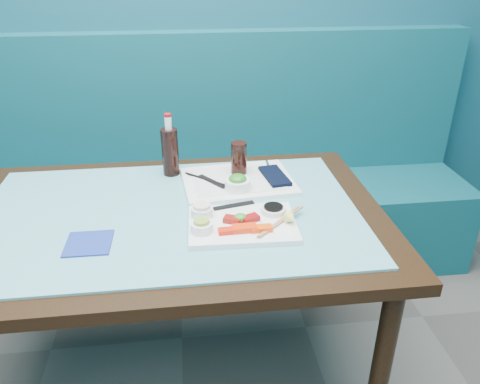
{
  "coord_description": "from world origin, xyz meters",
  "views": [
    {
      "loc": [
        0.07,
        0.12,
        1.51
      ],
      "look_at": [
        0.23,
        1.48,
        0.8
      ],
      "focal_mm": 35.0,
      "sensor_mm": 36.0,
      "label": 1
    }
  ],
  "objects": [
    {
      "name": "glass_top",
      "position": [
        0.0,
        1.45,
        0.75
      ],
      "size": [
        1.22,
        0.76,
        0.01
      ],
      "primitive_type": "cube",
      "color": "#5EADBC",
      "rests_on": "dining_table"
    },
    {
      "name": "cola_bottle_neck",
      "position": [
        0.01,
        1.75,
        0.96
      ],
      "size": [
        0.03,
        0.03,
        0.05
      ],
      "primitive_type": "cylinder",
      "rotation": [
        0.0,
        0.0,
        0.4
      ],
      "color": "white",
      "rests_on": "cola_bottle_body"
    },
    {
      "name": "ginger_fill",
      "position": [
        0.1,
        1.39,
        0.81
      ],
      "size": [
        0.07,
        0.07,
        0.01
      ],
      "primitive_type": "cylinder",
      "rotation": [
        0.0,
        0.0,
        -0.36
      ],
      "color": "beige",
      "rests_on": "ramekin_ginger"
    },
    {
      "name": "tray_sleeve",
      "position": [
        0.15,
        1.62,
        0.77
      ],
      "size": [
        0.1,
        0.13,
        0.0
      ],
      "primitive_type": "cube",
      "rotation": [
        0.0,
        0.0,
        0.64
      ],
      "color": "black",
      "rests_on": "serving_tray"
    },
    {
      "name": "cola_bottle_cap",
      "position": [
        0.01,
        1.75,
        0.99
      ],
      "size": [
        0.03,
        0.03,
        0.01
      ],
      "primitive_type": "cylinder",
      "rotation": [
        0.0,
        0.0,
        0.04
      ],
      "color": "#B60B0E",
      "rests_on": "cola_bottle_neck"
    },
    {
      "name": "seaweed_garnish",
      "position": [
        0.22,
        1.34,
        0.79
      ],
      "size": [
        0.05,
        0.05,
        0.02
      ],
      "primitive_type": "ellipsoid",
      "rotation": [
        0.0,
        0.0,
        0.18
      ],
      "color": "#2C891F",
      "rests_on": "sashimi_plate"
    },
    {
      "name": "salmon_right",
      "position": [
        0.27,
        1.28,
        0.78
      ],
      "size": [
        0.06,
        0.03,
        0.02
      ],
      "primitive_type": "cube",
      "rotation": [
        0.0,
        0.0,
        0.02
      ],
      "color": "#FF4B0A",
      "rests_on": "sashimi_plate"
    },
    {
      "name": "wasabi_fill",
      "position": [
        0.1,
        1.3,
        0.81
      ],
      "size": [
        0.05,
        0.05,
        0.01
      ],
      "primitive_type": "cylinder",
      "rotation": [
        0.0,
        0.0,
        -0.11
      ],
      "color": "#8BA936",
      "rests_on": "ramekin_wasabi"
    },
    {
      "name": "wooden_chopstick_b",
      "position": [
        0.34,
        1.32,
        0.78
      ],
      "size": [
        0.17,
        0.17,
        0.01
      ],
      "primitive_type": "cylinder",
      "rotation": [
        1.57,
        0.0,
        -0.8
      ],
      "color": "#AB7850",
      "rests_on": "sashimi_plate"
    },
    {
      "name": "salmon_left",
      "position": [
        0.17,
        1.28,
        0.78
      ],
      "size": [
        0.06,
        0.03,
        0.01
      ],
      "primitive_type": "cube",
      "rotation": [
        0.0,
        0.0,
        0.05
      ],
      "color": "red",
      "rests_on": "sashimi_plate"
    },
    {
      "name": "wooden_chopstick_a",
      "position": [
        0.33,
        1.32,
        0.78
      ],
      "size": [
        0.16,
        0.17,
        0.01
      ],
      "primitive_type": "cylinder",
      "rotation": [
        1.57,
        0.0,
        -0.78
      ],
      "color": "#AC7751",
      "rests_on": "sashimi_plate"
    },
    {
      "name": "tuna_left",
      "position": [
        0.19,
        1.34,
        0.78
      ],
      "size": [
        0.06,
        0.05,
        0.02
      ],
      "primitive_type": "cube",
      "rotation": [
        0.0,
        0.0,
        -0.4
      ],
      "color": "maroon",
      "rests_on": "sashimi_plate"
    },
    {
      "name": "ramekin_wasabi",
      "position": [
        0.1,
        1.3,
        0.79
      ],
      "size": [
        0.09,
        0.09,
        0.03
      ],
      "primitive_type": "cylinder",
      "rotation": [
        0.0,
        0.0,
        -0.32
      ],
      "color": "white",
      "rests_on": "sashimi_plate"
    },
    {
      "name": "soy_dish",
      "position": [
        0.33,
        1.38,
        0.78
      ],
      "size": [
        0.1,
        0.1,
        0.02
      ],
      "primitive_type": "cylinder",
      "rotation": [
        0.0,
        0.0,
        0.2
      ],
      "color": "white",
      "rests_on": "sashimi_plate"
    },
    {
      "name": "serving_tray",
      "position": [
        0.25,
        1.63,
        0.77
      ],
      "size": [
        0.42,
        0.33,
        0.01
      ],
      "primitive_type": "cube",
      "rotation": [
        0.0,
        0.0,
        0.09
      ],
      "color": "white",
      "rests_on": "glass_top"
    },
    {
      "name": "tuna_right",
      "position": [
        0.25,
        1.34,
        0.78
      ],
      "size": [
        0.06,
        0.05,
        0.02
      ],
      "primitive_type": "cube",
      "rotation": [
        0.0,
        0.0,
        0.41
      ],
      "color": "maroon",
      "rests_on": "sashimi_plate"
    },
    {
      "name": "chopstick_sleeve",
      "position": [
        0.21,
        1.44,
        0.78
      ],
      "size": [
        0.14,
        0.05,
        0.0
      ],
      "primitive_type": "cube",
      "rotation": [
        0.0,
        0.0,
        0.22
      ],
      "color": "black",
      "rests_on": "sashimi_plate"
    },
    {
      "name": "seaweed_bowl",
      "position": [
        0.24,
        1.56,
        0.79
      ],
      "size": [
        0.11,
        0.11,
        0.04
      ],
      "primitive_type": "cylinder",
      "rotation": [
        0.0,
        0.0,
        0.34
      ],
      "color": "white",
      "rests_on": "serving_tray"
    },
    {
      "name": "sashimi_plate",
      "position": [
        0.22,
        1.33,
        0.77
      ],
      "size": [
        0.33,
        0.24,
        0.02
      ],
      "primitive_type": "cube",
      "rotation": [
        0.0,
        0.0,
        -0.04
      ],
      "color": "white",
      "rests_on": "glass_top"
    },
    {
      "name": "soy_fill",
      "position": [
        0.33,
        1.38,
        0.79
      ],
      "size": [
        0.07,
        0.07,
        0.01
      ],
      "primitive_type": "cylinder",
      "rotation": [
        0.0,
        0.0,
        0.12
      ],
      "color": "black",
      "rests_on": "soy_dish"
    },
    {
      "name": "cola_bottle_body",
      "position": [
        0.01,
        1.75,
        0.85
      ],
      "size": [
        0.07,
        0.07,
        0.18
      ],
      "primitive_type": "cylinder",
      "rotation": [
        0.0,
        0.0,
        0.14
      ],
      "color": "black",
      "rests_on": "glass_top"
    },
    {
      "name": "navy_pouch",
      "position": [
        0.38,
        1.63,
        0.78
      ],
      "size": [
        0.1,
        0.18,
        0.01
      ],
      "primitive_type": "cube",
      "rotation": [
        0.0,
        0.0,
        0.15
      ],
      "color": "black",
      "rests_on": "serving_tray"
    },
    {
      "name": "black_chopstick_a",
      "position": [
        0.15,
        1.62,
        0.78
      ],
      "size": [
        0.17,
        0.15,
        0.01
      ],
      "primitive_type": "cylinder",
      "rotation": [
        1.57,
        0.0,
        0.84
      ],
      "color": "black",
      "rests_on": "serving_tray"
    },
    {
      "name": "black_chopstick_b",
      "position": [
        0.15,
        1.62,
        0.78
      ],
      "size": [
        0.2,
        0.17,
        0.01
      ],
      "primitive_type": "cylinder",
      "rotation": [
        1.57,
        0.0,
        0.85
      ],
      "color": "black",
      "rests_on": "serving_tray"
    },
    {
      "name": "cola_glass",
      "position": [
        0.26,
        1.69,
        0.83
      ],
      "size": [
        0.07,
        0.07,
        0.12
      ],
      "primitive_type": "cylinder",
      "rotation": [
        0.0,
        0.0,
        0.32
      ],
      "color": "black",
      "rests_on": "serving_tray"
    },
    {
      "name": "dining_table",
      "position": [
        0.0,
        1.45,
        0.67
      ],
      "size": [
        1.4,
        0.9,
        0.75
      ],
      "color": "black",
      "rests_on": "ground"
    },
    {
      "name": "booth_bench",
      "position": [
        0.0,
        2.29,
        0.37
      ],
      "size": [
        3.0,
        0.56,
        1.17
      ],
      "color": "#0D4D57",
      "rests_on": "ground"
    },
    {
      "name": "blue_napkin",
      "position": [
        -0.23,
        1.29,
        0.76
      ],
      "size": [
        0.13,
        0.13,
        0.01
      ],
      "primitive_type": "cube",
      "rotation": [
        0.0,
        0.0,
        -0.01
      ],
      "color": "navy",
      "rests_on": "glass_top"
    },
    {
      "name": "seaweed_salad",
      "position": [
        0.24,
        1.56,
        0.81
      ],
      "size": [
        0.07,
        0.07,
        0.03
      ],
      "primitive_type": "ellipsoid",
      "rotation": [
        0.0,
        0.0,
        -0.18
      ],
      "color": "#237B1C",
      "rests_on": "seaweed_bowl"
    },
    {
      "name": "paper_placemat",
      "position": [
        0.25,
        1.63,
        0.77
      ],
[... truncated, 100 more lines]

